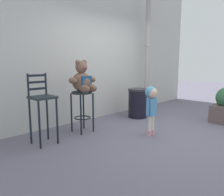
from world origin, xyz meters
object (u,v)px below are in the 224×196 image
bar_chair_empty (42,103)px  bar_stool_with_teddy (82,103)px  child_walking (151,100)px  lamppost (147,66)px  teddy_bear (83,80)px  trash_bin (138,103)px

bar_chair_empty → bar_stool_with_teddy: bearing=3.1°
child_walking → lamppost: lamppost is taller
child_walking → bar_chair_empty: size_ratio=0.78×
teddy_bear → lamppost: 2.54m
bar_stool_with_teddy → lamppost: 2.61m
child_walking → bar_chair_empty: bearing=62.1°
teddy_bear → trash_bin: teddy_bear is taller
bar_stool_with_teddy → bar_chair_empty: 0.86m
lamppost → bar_chair_empty: (-3.35, -0.35, -0.56)m
teddy_bear → trash_bin: (1.65, -0.02, -0.65)m
lamppost → teddy_bear: bearing=-172.3°
teddy_bear → lamppost: bearing=7.7°
bar_stool_with_teddy → teddy_bear: bearing=-90.0°
teddy_bear → child_walking: teddy_bear is taller
child_walking → bar_chair_empty: bar_chair_empty is taller
bar_stool_with_teddy → child_walking: (0.72, -1.08, 0.10)m
child_walking → trash_bin: 1.42m
bar_stool_with_teddy → child_walking: size_ratio=0.87×
bar_stool_with_teddy → child_walking: child_walking is taller
teddy_bear → child_walking: (0.72, -1.05, -0.34)m
bar_stool_with_teddy → teddy_bear: (0.00, -0.03, 0.44)m
bar_stool_with_teddy → teddy_bear: teddy_bear is taller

